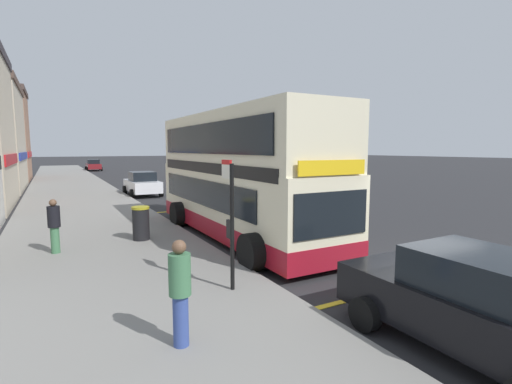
% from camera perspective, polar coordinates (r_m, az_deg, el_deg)
% --- Properties ---
extents(ground_plane, '(260.00, 260.00, 0.00)m').
position_cam_1_polar(ground_plane, '(39.42, -16.53, 1.76)').
color(ground_plane, '#28282B').
extents(pavement_near, '(6.00, 76.00, 0.14)m').
position_cam_1_polar(pavement_near, '(38.55, -26.75, 1.32)').
color(pavement_near, gray).
rests_on(pavement_near, ground).
extents(double_decker_bus, '(3.24, 10.18, 4.40)m').
position_cam_1_polar(double_decker_bus, '(13.33, -2.69, 1.89)').
color(double_decker_bus, beige).
rests_on(double_decker_bus, ground).
extents(bus_bay_markings, '(3.18, 12.91, 0.01)m').
position_cam_1_polar(bus_bay_markings, '(13.74, -2.62, -6.65)').
color(bus_bay_markings, yellow).
rests_on(bus_bay_markings, ground).
extents(bus_stop_sign, '(0.09, 0.51, 2.79)m').
position_cam_1_polar(bus_stop_sign, '(7.97, -3.92, -3.46)').
color(bus_stop_sign, black).
rests_on(bus_stop_sign, pavement_near).
extents(parked_car_white_kerbside, '(2.09, 4.20, 1.62)m').
position_cam_1_polar(parked_car_white_kerbside, '(26.46, -17.00, 1.22)').
color(parked_car_white_kerbside, silver).
rests_on(parked_car_white_kerbside, ground).
extents(parked_car_maroon_behind, '(2.09, 4.20, 1.62)m').
position_cam_1_polar(parked_car_maroon_behind, '(58.60, -23.60, 3.77)').
color(parked_car_maroon_behind, maroon).
rests_on(parked_car_maroon_behind, ground).
extents(parked_car_black_distant, '(2.09, 4.20, 1.62)m').
position_cam_1_polar(parked_car_black_distant, '(6.85, 30.37, -14.51)').
color(parked_car_black_distant, black).
rests_on(parked_car_black_distant, ground).
extents(pedestrian_waiting_near_sign, '(0.34, 0.34, 1.58)m').
position_cam_1_polar(pedestrian_waiting_near_sign, '(12.29, -28.48, -4.34)').
color(pedestrian_waiting_near_sign, '#3F724C').
rests_on(pedestrian_waiting_near_sign, pavement_near).
extents(pedestrian_further_back, '(0.34, 0.34, 1.67)m').
position_cam_1_polar(pedestrian_further_back, '(5.96, -11.54, -14.31)').
color(pedestrian_further_back, '#33478C').
rests_on(pedestrian_further_back, pavement_near).
extents(litter_bin, '(0.58, 0.58, 1.12)m').
position_cam_1_polar(litter_bin, '(13.03, -17.19, -4.56)').
color(litter_bin, black).
rests_on(litter_bin, pavement_near).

